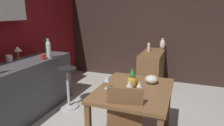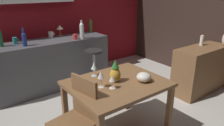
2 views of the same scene
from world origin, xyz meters
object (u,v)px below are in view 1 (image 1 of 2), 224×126
at_px(wine_glass_center, 139,85).
at_px(vase_ceramic_ivory, 162,44).
at_px(pineapple_centerpiece, 132,80).
at_px(wine_bottle_olive, 45,45).
at_px(bar_stool, 68,87).
at_px(wine_bottle_clear, 49,49).
at_px(cup_red, 43,57).
at_px(wine_glass_left, 130,84).
at_px(sideboard_cabinet, 152,70).
at_px(dining_table, 134,95).
at_px(fruit_bowl, 151,79).
at_px(counter_lamp, 18,50).
at_px(cup_white, 9,58).
at_px(pillar_candle_tall, 149,47).
at_px(wine_glass_right, 107,79).

bearing_deg(wine_glass_center, vase_ceramic_ivory, 0.75).
relative_size(pineapple_centerpiece, wine_bottle_olive, 0.94).
xyz_separation_m(bar_stool, wine_bottle_olive, (0.38, 0.72, 0.65)).
height_order(pineapple_centerpiece, vase_ceramic_ivory, vase_ceramic_ivory).
bearing_deg(wine_bottle_clear, cup_red, 167.94).
bearing_deg(cup_red, wine_bottle_clear, -12.06).
bearing_deg(wine_glass_left, vase_ceramic_ivory, -1.38).
bearing_deg(sideboard_cabinet, dining_table, -177.30).
relative_size(dining_table, fruit_bowl, 6.43).
xyz_separation_m(wine_bottle_clear, counter_lamp, (-0.24, 0.44, -0.00)).
relative_size(dining_table, wine_bottle_clear, 3.29).
distance_m(bar_stool, wine_bottle_olive, 1.04).
xyz_separation_m(cup_white, pillar_candle_tall, (2.02, -1.87, -0.04)).
distance_m(wine_glass_right, wine_bottle_olive, 1.99).
bearing_deg(wine_glass_left, counter_lamp, 78.20).
relative_size(dining_table, counter_lamp, 5.17).
xyz_separation_m(pineapple_centerpiece, fruit_bowl, (0.27, -0.20, -0.06)).
relative_size(dining_table, vase_ceramic_ivory, 4.35).
relative_size(fruit_bowl, counter_lamp, 0.80).
relative_size(cup_white, vase_ceramic_ivory, 0.51).
bearing_deg(pineapple_centerpiece, cup_red, 78.85).
relative_size(pineapple_centerpiece, fruit_bowl, 1.57).
bearing_deg(wine_glass_right, wine_bottle_clear, 66.72).
bearing_deg(pineapple_centerpiece, wine_glass_center, -137.47).
bearing_deg(pillar_candle_tall, fruit_bowl, -168.39).
bearing_deg(wine_bottle_olive, sideboard_cabinet, -60.75).
height_order(wine_glass_center, counter_lamp, counter_lamp).
xyz_separation_m(dining_table, wine_glass_left, (-0.23, -0.00, 0.24)).
relative_size(pineapple_centerpiece, cup_white, 2.10).
relative_size(bar_stool, wine_bottle_olive, 2.55).
distance_m(pineapple_centerpiece, wine_bottle_clear, 1.66).
bearing_deg(wine_bottle_olive, wine_glass_left, -118.47).
distance_m(wine_glass_left, wine_bottle_clear, 1.76).
relative_size(dining_table, wine_glass_center, 7.28).
height_order(wine_bottle_olive, cup_white, wine_bottle_olive).
bearing_deg(wine_glass_center, wine_bottle_clear, 71.26).
distance_m(cup_white, pillar_candle_tall, 2.75).
bearing_deg(bar_stool, fruit_bowl, -98.85).
bearing_deg(wine_bottle_olive, wine_bottle_clear, -136.22).
bearing_deg(wine_bottle_clear, bar_stool, -79.28).
height_order(wine_bottle_clear, vase_ceramic_ivory, wine_bottle_clear).
relative_size(dining_table, cup_white, 8.57).
height_order(dining_table, sideboard_cabinet, sideboard_cabinet).
bearing_deg(bar_stool, cup_red, 119.45).
bearing_deg(wine_bottle_olive, counter_lamp, 178.19).
xyz_separation_m(wine_glass_left, pineapple_centerpiece, (0.22, 0.03, -0.03)).
distance_m(wine_glass_right, vase_ceramic_ivory, 2.51).
bearing_deg(cup_white, vase_ceramic_ivory, -42.13).
bearing_deg(pillar_candle_tall, wine_glass_left, -175.09).
xyz_separation_m(bar_stool, wine_bottle_clear, (-0.06, 0.30, 0.67)).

